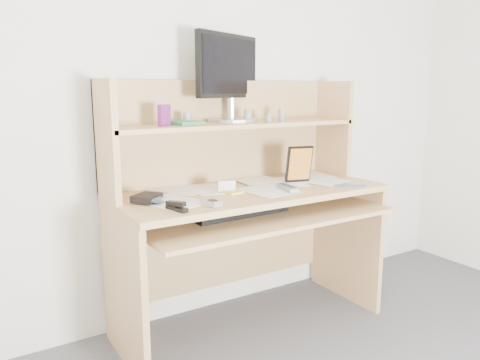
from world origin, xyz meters
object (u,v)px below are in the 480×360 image
keyboard (238,211)px  game_case (299,164)px  monitor (230,75)px  desk (242,197)px  tv_remote (287,188)px

keyboard → game_case: size_ratio=2.52×
keyboard → monitor: (0.13, 0.30, 0.66)m
desk → monitor: size_ratio=2.83×
game_case → monitor: (-0.30, 0.23, 0.47)m
keyboard → desk: bearing=49.2°
desk → game_case: bearing=-15.7°
desk → monitor: (0.01, 0.15, 0.63)m
desk → tv_remote: (0.14, -0.20, 0.07)m
desk → monitor: 0.65m
desk → game_case: 0.36m
tv_remote → monitor: 0.67m
keyboard → game_case: game_case is taller
keyboard → tv_remote: size_ratio=2.97×
game_case → tv_remote: bearing=-130.2°
tv_remote → monitor: bearing=122.7°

